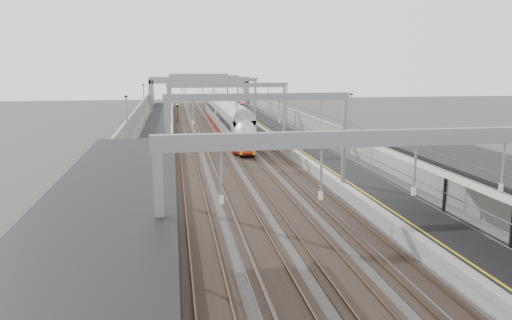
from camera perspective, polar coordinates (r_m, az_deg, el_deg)
name	(u,v)px	position (r m, az deg, el deg)	size (l,w,h in m)	color
platform_left	(155,145)	(57.81, -11.46, 1.64)	(4.00, 120.00, 1.00)	black
platform_right	(292,142)	(59.39, 4.16, 2.07)	(4.00, 120.00, 1.00)	black
tracks	(225,148)	(58.13, -3.54, 1.43)	(11.40, 140.00, 0.20)	black
overhead_line	(219,92)	(64.03, -4.22, 7.78)	(13.00, 140.00, 6.60)	gray
canopy_left	(103,214)	(15.84, -17.12, -5.93)	(4.40, 30.00, 4.24)	black
overbridge	(199,84)	(112.29, -6.50, 8.62)	(22.00, 2.20, 6.90)	gray
wall_left	(126,137)	(57.86, -14.67, 2.61)	(0.30, 120.00, 3.20)	gray
wall_right	(318,132)	(60.06, 7.15, 3.17)	(0.30, 120.00, 3.20)	gray
train	(226,119)	(71.42, -3.48, 4.74)	(2.51, 45.81, 3.98)	maroon
signal_green	(177,109)	(82.31, -8.99, 5.75)	(0.32, 0.32, 3.48)	black
signal_red_near	(232,111)	(77.88, -2.73, 5.59)	(0.32, 0.32, 3.48)	black
signal_red_far	(241,108)	(83.79, -1.69, 5.96)	(0.32, 0.32, 3.48)	black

